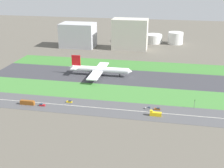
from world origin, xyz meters
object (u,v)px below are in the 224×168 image
traffic_light (194,103)px  hangar_building (130,34)px  terminal_building (78,35)px  airliner (99,70)px  fuel_tank_east (175,38)px  car_1 (157,109)px  car_2 (148,108)px  bus_0 (27,103)px  car_3 (70,102)px  fuel_tank_centre (153,39)px  truck_0 (155,114)px  car_4 (42,105)px  fuel_tank_west (130,36)px

traffic_light → hangar_building: hangar_building is taller
terminal_building → traffic_light: bearing=-50.1°
airliner → fuel_tank_east: (76.69, 159.00, 2.22)m
car_1 → airliner: bearing=132.1°
car_2 → fuel_tank_east: size_ratio=0.20×
terminal_building → fuel_tank_east: (133.55, 45.00, -7.94)m
car_2 → traffic_light: size_ratio=0.61×
car_1 → bus_0: bearing=-174.3°
terminal_building → fuel_tank_east: size_ratio=2.15×
car_3 → fuel_tank_centre: 233.07m
truck_0 → terminal_building: size_ratio=0.18×
car_2 → terminal_building: bearing=121.5°
car_3 → hangar_building: size_ratio=0.09×
bus_0 → car_4: 12.14m
airliner → truck_0: bearing=-52.3°
car_1 → car_4: bearing=-173.5°
fuel_tank_centre → car_4: bearing=-106.8°
airliner → truck_0: size_ratio=7.74×
terminal_building → car_4: bearing=-81.0°
traffic_light → fuel_tank_east: 219.36m
car_3 → traffic_light: traffic_light is taller
car_4 → fuel_tank_west: 239.98m
car_4 → traffic_light: traffic_light is taller
bus_0 → car_3: 32.49m
car_2 → hangar_building: size_ratio=0.09×
bus_0 → terminal_building: terminal_building is taller
truck_0 → car_1: bearing=-96.6°
fuel_tank_centre → fuel_tank_east: size_ratio=1.15×
car_2 → hangar_building: bearing=102.1°
truck_0 → fuel_tank_west: 242.24m
airliner → bus_0: size_ratio=5.60×
car_3 → fuel_tank_centre: (52.58, 227.00, 5.32)m
airliner → car_4: size_ratio=14.77×
hangar_building → fuel_tank_east: hangar_building is taller
car_4 → car_2: bearing=-173.0°
car_4 → hangar_building: bearing=-102.3°
fuel_tank_west → bus_0: bearing=-101.7°
car_1 → car_2: size_ratio=1.00×
car_2 → terminal_building: 213.95m
airliner → hangar_building: bearing=82.2°
car_4 → fuel_tank_centre: bearing=-106.8°
car_1 → terminal_building: terminal_building is taller
car_2 → car_4: 81.54m
car_2 → terminal_building: terminal_building is taller
bus_0 → truck_0: bearing=180.0°
traffic_light → fuel_tank_east: size_ratio=0.33×
car_2 → fuel_tank_centre: (-9.56, 227.00, 5.32)m
car_4 → fuel_tank_centre: 247.57m
car_3 → fuel_tank_west: (18.15, 227.00, 7.50)m
truck_0 → car_3: size_ratio=1.91×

